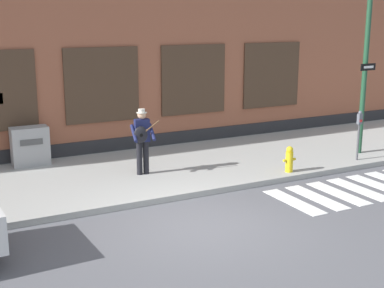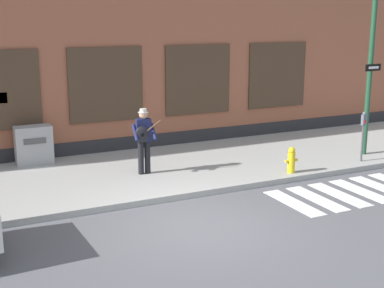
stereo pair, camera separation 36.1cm
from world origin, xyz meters
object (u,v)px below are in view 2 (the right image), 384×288
busker (144,137)px  fire_hydrant (291,160)px  parking_meter (363,129)px  utility_box (34,145)px

busker → fire_hydrant: (3.54, -1.58, -0.64)m
busker → parking_meter: size_ratio=1.21×
busker → parking_meter: 6.23m
utility_box → fire_hydrant: bearing=-33.0°
utility_box → parking_meter: bearing=-24.1°
utility_box → fire_hydrant: (5.96, -3.87, -0.19)m
busker → utility_box: (-2.42, 2.29, -0.45)m
utility_box → busker: bearing=-43.4°
busker → utility_box: bearing=136.6°
busker → parking_meter: (6.05, -1.49, -0.04)m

